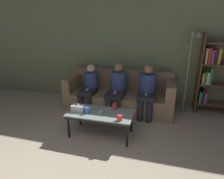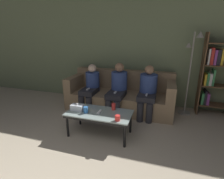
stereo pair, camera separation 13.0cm
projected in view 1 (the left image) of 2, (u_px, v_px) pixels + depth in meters
name	position (u px, v px, depth m)	size (l,w,h in m)	color
wall_back	(124.00, 50.00, 4.26)	(12.00, 0.06, 2.60)	#707F5B
couch	(119.00, 95.00, 4.09)	(2.38, 0.90, 0.86)	#897051
coffee_table	(101.00, 115.00, 2.95)	(1.09, 0.55, 0.42)	#8C9E99
cup_near_left	(120.00, 118.00, 2.65)	(0.08, 0.08, 0.09)	red
cup_near_right	(115.00, 107.00, 3.03)	(0.07, 0.07, 0.12)	red
cup_far_center	(87.00, 110.00, 2.90)	(0.08, 0.08, 0.10)	#3372BF
tissue_box	(78.00, 108.00, 2.99)	(0.22, 0.12, 0.13)	silver
game_remote	(101.00, 112.00, 2.93)	(0.04, 0.15, 0.02)	white
bookshelf	(214.00, 74.00, 3.69)	(0.78, 0.32, 1.72)	brown
standing_lamp	(189.00, 65.00, 3.63)	(0.31, 0.26, 1.73)	gray
seated_person_left_end	(90.00, 86.00, 3.96)	(0.31, 0.66, 1.03)	#28282D
seated_person_mid_left	(117.00, 87.00, 3.80)	(0.35, 0.73, 1.09)	#28282D
seated_person_mid_right	(147.00, 89.00, 3.66)	(0.36, 0.67, 1.07)	#28282D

